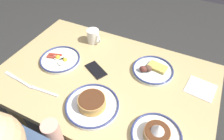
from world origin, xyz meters
name	(u,v)px	position (x,y,z in m)	size (l,w,h in m)	color
ground_plane	(107,138)	(0.00, 0.00, 0.00)	(6.00, 6.00, 0.00)	#2F2F2C
dining_table	(105,87)	(0.00, 0.00, 0.66)	(1.25, 0.81, 0.76)	tan
plate_near_main	(152,70)	(-0.23, -0.16, 0.77)	(0.25, 0.25, 0.05)	white
plate_center_pancakes	(61,59)	(0.31, 0.00, 0.77)	(0.25, 0.25, 0.04)	silver
plate_far_companion	(92,104)	(-0.04, 0.21, 0.78)	(0.28, 0.28, 0.06)	white
plate_far_side	(157,134)	(-0.38, 0.23, 0.78)	(0.23, 0.23, 0.10)	silver
coffee_mug	(93,36)	(0.23, -0.27, 0.81)	(0.11, 0.08, 0.09)	white
cell_phone	(96,70)	(0.07, -0.02, 0.76)	(0.14, 0.07, 0.01)	black
paper_napkin	(201,89)	(-0.52, -0.15, 0.76)	(0.15, 0.14, 0.00)	white
fork_near	(44,91)	(0.25, 0.24, 0.76)	(0.18, 0.03, 0.01)	silver
butter_knife	(18,79)	(0.44, 0.24, 0.76)	(0.22, 0.04, 0.01)	silver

